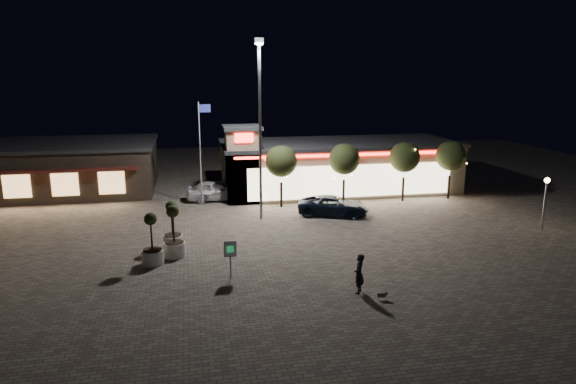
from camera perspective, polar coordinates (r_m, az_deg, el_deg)
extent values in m
plane|color=#71675B|center=(28.85, -4.71, -7.49)|extent=(90.00, 90.00, 0.00)
cube|color=gray|center=(45.48, 5.58, 2.75)|extent=(20.00, 8.00, 4.00)
cube|color=#262628|center=(45.14, 5.64, 5.43)|extent=(20.40, 8.40, 0.30)
cube|color=#FDEBBD|center=(41.76, 7.14, 1.22)|extent=(17.00, 0.12, 2.60)
cube|color=#FF2014|center=(41.35, 7.23, 4.13)|extent=(19.00, 0.10, 0.18)
cube|color=gray|center=(41.02, -5.06, 2.90)|extent=(2.60, 2.60, 5.80)
cube|color=#262628|center=(40.59, -5.14, 7.14)|extent=(3.00, 3.00, 0.30)
cube|color=#FF2014|center=(39.33, -4.92, 6.01)|extent=(1.40, 0.10, 0.70)
cube|color=#382D23|center=(48.86, -24.06, 2.38)|extent=(16.00, 10.00, 4.00)
cube|color=#262628|center=(48.55, -24.30, 4.87)|extent=(16.40, 10.40, 0.30)
cube|color=#591E19|center=(43.57, -25.69, 2.12)|extent=(14.40, 0.80, 0.15)
cube|color=#EFB36B|center=(44.67, -27.91, 0.55)|extent=(2.00, 0.12, 1.80)
cube|color=#EFB36B|center=(43.76, -23.53, 0.76)|extent=(2.00, 0.12, 1.80)
cube|color=#EFB36B|center=(43.12, -19.00, 0.98)|extent=(2.00, 0.12, 1.80)
cylinder|color=gray|center=(35.44, -3.11, 6.40)|extent=(0.20, 0.20, 12.00)
cube|color=gray|center=(35.26, -3.24, 16.45)|extent=(0.60, 0.40, 0.35)
cube|color=white|center=(35.25, -3.24, 16.13)|extent=(0.45, 0.30, 0.08)
cylinder|color=white|center=(40.34, -9.72, 4.18)|extent=(0.10, 0.10, 8.00)
cube|color=navy|center=(39.97, -9.26, 9.17)|extent=(0.90, 0.04, 0.60)
cylinder|color=gray|center=(37.77, 26.59, -1.36)|extent=(0.12, 0.12, 3.20)
sphere|color=#FFE5B2|center=(37.43, 26.85, 1.17)|extent=(0.36, 0.36, 0.36)
cylinder|color=#332319|center=(39.55, -0.75, -0.29)|extent=(0.20, 0.20, 1.92)
sphere|color=#2D3819|center=(39.03, -0.77, 3.44)|extent=(2.42, 2.42, 2.42)
cylinder|color=#332319|center=(40.72, 6.19, 0.02)|extent=(0.20, 0.20, 1.92)
sphere|color=#2D3819|center=(40.21, 6.28, 3.65)|extent=(2.42, 2.42, 2.42)
cylinder|color=#332319|center=(42.44, 12.65, 0.31)|extent=(0.20, 0.20, 1.92)
sphere|color=#2D3819|center=(41.95, 12.83, 3.79)|extent=(2.42, 2.42, 2.42)
cylinder|color=#332319|center=(44.18, 17.42, 0.52)|extent=(0.20, 0.20, 1.92)
sphere|color=#2D3819|center=(43.71, 17.65, 3.86)|extent=(2.42, 2.42, 2.42)
imported|color=black|center=(37.40, 5.07, -1.53)|extent=(5.62, 4.04, 1.42)
imported|color=silver|center=(41.96, -7.90, 0.18)|extent=(4.93, 2.07, 1.67)
imported|color=black|center=(24.52, 7.90, -8.99)|extent=(0.74, 0.83, 1.91)
cube|color=#59514C|center=(24.28, 10.36, -11.17)|extent=(0.39, 0.21, 0.20)
sphere|color=#59514C|center=(24.29, 10.87, -10.98)|extent=(0.18, 0.18, 0.18)
cylinder|color=silver|center=(29.80, -12.49, -6.26)|extent=(1.22, 1.22, 0.81)
cylinder|color=black|center=(29.66, -12.53, -5.48)|extent=(1.06, 1.06, 0.06)
cylinder|color=#332319|center=(29.38, -12.62, -3.73)|extent=(0.10, 0.10, 1.83)
sphere|color=#2D3819|center=(29.14, -12.71, -2.10)|extent=(0.71, 0.71, 0.71)
cylinder|color=silver|center=(28.95, -14.79, -7.00)|extent=(1.17, 1.17, 0.78)
cylinder|color=black|center=(28.82, -14.84, -6.23)|extent=(1.02, 1.02, 0.06)
cylinder|color=#332319|center=(28.53, -14.94, -4.51)|extent=(0.10, 0.10, 1.76)
sphere|color=#2D3819|center=(28.30, -15.04, -2.90)|extent=(0.68, 0.68, 0.68)
cylinder|color=silver|center=(31.25, -12.65, -5.38)|extent=(1.17, 1.17, 0.78)
cylinder|color=black|center=(31.12, -12.68, -4.67)|extent=(1.01, 1.01, 0.06)
cylinder|color=#332319|center=(30.87, -12.77, -3.07)|extent=(0.10, 0.10, 1.75)
sphere|color=#2D3819|center=(30.65, -12.85, -1.59)|extent=(0.68, 0.68, 0.68)
cylinder|color=gray|center=(26.33, -6.39, -8.22)|extent=(0.08, 0.08, 1.18)
cube|color=white|center=(26.01, -6.45, -6.30)|extent=(0.64, 0.06, 0.84)
cube|color=green|center=(25.97, -6.44, -6.33)|extent=(0.34, 0.02, 0.34)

